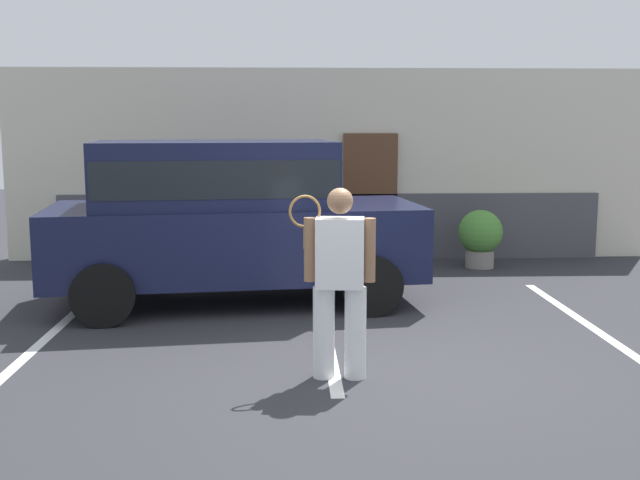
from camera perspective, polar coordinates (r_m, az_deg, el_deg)
name	(u,v)px	position (r m, az deg, el deg)	size (l,w,h in m)	color
ground_plane	(366,371)	(7.25, 3.43, -9.66)	(40.00, 40.00, 0.00)	#2D2D33
parking_stripe_0	(54,332)	(9.03, -19.06, -6.41)	(0.12, 4.40, 0.01)	silver
parking_stripe_1	(325,329)	(8.66, 0.40, -6.56)	(0.12, 4.40, 0.01)	silver
parking_stripe_2	(590,326)	(9.30, 19.27, -5.99)	(0.12, 4.40, 0.01)	silver
house_frontage	(331,170)	(13.01, 0.80, 5.18)	(10.73, 0.40, 3.16)	beige
parked_suv	(227,213)	(9.79, -6.87, 1.97)	(4.79, 2.59, 2.05)	#141938
tennis_player_man	(339,280)	(6.85, 1.43, -2.96)	(0.77, 0.31, 1.72)	white
potted_plant_by_porch	(480,236)	(12.44, 11.74, 0.32)	(0.70, 0.70, 0.92)	gray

